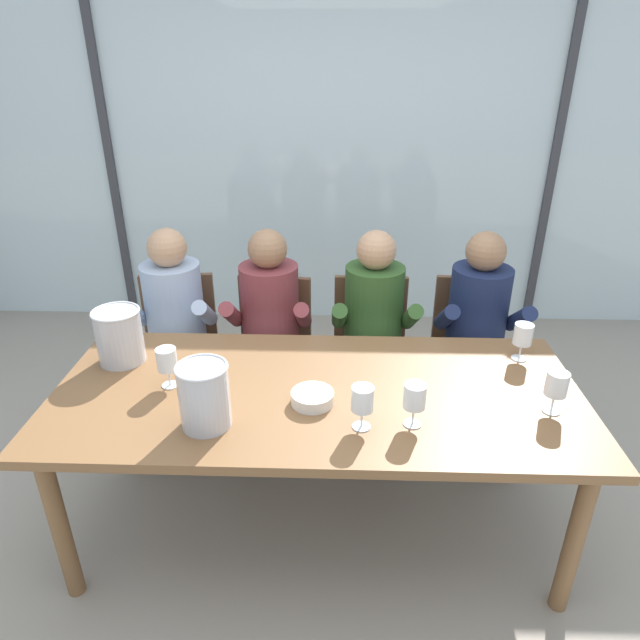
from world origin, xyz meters
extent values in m
plane|color=#9E9384|center=(0.00, 1.00, 0.00)|extent=(14.00, 14.00, 0.00)
cube|color=silver|center=(0.00, 2.33, 1.30)|extent=(7.38, 0.03, 2.60)
cube|color=#38383D|center=(-1.66, 2.31, 1.30)|extent=(0.06, 0.06, 2.60)
cube|color=#38383D|center=(1.66, 2.31, 1.30)|extent=(0.06, 0.06, 2.60)
cube|color=#568942|center=(0.00, 6.13, 0.77)|extent=(13.38, 2.40, 1.54)
cube|color=brown|center=(0.00, 0.00, 0.74)|extent=(2.18, 0.97, 0.04)
cylinder|color=brown|center=(-0.99, -0.39, 0.36)|extent=(0.07, 0.07, 0.72)
cylinder|color=brown|center=(0.99, -0.39, 0.36)|extent=(0.07, 0.07, 0.72)
cylinder|color=brown|center=(-0.99, 0.39, 0.36)|extent=(0.07, 0.07, 0.72)
cylinder|color=brown|center=(0.99, 0.39, 0.36)|extent=(0.07, 0.07, 0.72)
cube|color=brown|center=(-0.83, 0.79, 0.44)|extent=(0.49, 0.49, 0.03)
cube|color=brown|center=(-0.85, 0.99, 0.66)|extent=(0.42, 0.09, 0.42)
cylinder|color=brown|center=(-0.99, 0.58, 0.21)|extent=(0.04, 0.04, 0.43)
cylinder|color=brown|center=(-0.62, 0.63, 0.21)|extent=(0.04, 0.04, 0.43)
cylinder|color=brown|center=(-1.04, 0.96, 0.21)|extent=(0.04, 0.04, 0.43)
cylinder|color=brown|center=(-0.66, 1.01, 0.21)|extent=(0.04, 0.04, 0.43)
cube|color=brown|center=(-0.30, 0.78, 0.44)|extent=(0.48, 0.48, 0.03)
cube|color=brown|center=(-0.28, 0.98, 0.66)|extent=(0.42, 0.08, 0.42)
cylinder|color=brown|center=(-0.51, 0.61, 0.21)|extent=(0.04, 0.04, 0.43)
cylinder|color=brown|center=(-0.13, 0.58, 0.21)|extent=(0.04, 0.04, 0.43)
cylinder|color=brown|center=(-0.47, 0.99, 0.21)|extent=(0.04, 0.04, 0.43)
cylinder|color=brown|center=(-0.09, 0.95, 0.21)|extent=(0.04, 0.04, 0.43)
cube|color=brown|center=(0.27, 0.80, 0.44)|extent=(0.45, 0.45, 0.03)
cube|color=brown|center=(0.27, 1.00, 0.66)|extent=(0.42, 0.04, 0.42)
cylinder|color=brown|center=(0.07, 0.61, 0.21)|extent=(0.04, 0.04, 0.43)
cylinder|color=brown|center=(0.45, 0.61, 0.21)|extent=(0.04, 0.04, 0.43)
cylinder|color=brown|center=(0.08, 0.99, 0.21)|extent=(0.04, 0.04, 0.43)
cylinder|color=brown|center=(0.46, 0.99, 0.21)|extent=(0.04, 0.04, 0.43)
cube|color=brown|center=(0.84, 0.82, 0.44)|extent=(0.46, 0.46, 0.03)
cube|color=brown|center=(0.85, 1.02, 0.66)|extent=(0.42, 0.06, 0.42)
cylinder|color=brown|center=(0.64, 0.64, 0.21)|extent=(0.04, 0.04, 0.43)
cylinder|color=brown|center=(1.02, 0.62, 0.21)|extent=(0.04, 0.04, 0.43)
cylinder|color=brown|center=(0.66, 1.02, 0.21)|extent=(0.04, 0.04, 0.43)
cylinder|color=brown|center=(1.04, 1.00, 0.21)|extent=(0.04, 0.04, 0.43)
cylinder|color=#9EB2D1|center=(-0.83, 0.84, 0.73)|extent=(0.34, 0.34, 0.52)
sphere|color=tan|center=(-0.83, 0.84, 1.09)|extent=(0.21, 0.21, 0.21)
cube|color=#47423D|center=(-0.90, 0.63, 0.47)|extent=(0.15, 0.41, 0.13)
cube|color=#47423D|center=(-0.73, 0.64, 0.47)|extent=(0.15, 0.41, 0.13)
cylinder|color=#47423D|center=(-0.89, 0.43, 0.23)|extent=(0.10, 0.10, 0.45)
cylinder|color=#47423D|center=(-0.71, 0.44, 0.23)|extent=(0.10, 0.10, 0.45)
cylinder|color=#9EB2D1|center=(-1.01, 0.70, 0.76)|extent=(0.10, 0.33, 0.26)
cylinder|color=#9EB2D1|center=(-0.63, 0.73, 0.76)|extent=(0.10, 0.33, 0.26)
cylinder|color=brown|center=(-0.29, 0.84, 0.73)|extent=(0.32, 0.32, 0.52)
sphere|color=#936B4C|center=(-0.29, 0.84, 1.09)|extent=(0.21, 0.21, 0.21)
cube|color=#47423D|center=(-0.38, 0.63, 0.47)|extent=(0.13, 0.40, 0.13)
cube|color=#47423D|center=(-0.20, 0.64, 0.47)|extent=(0.13, 0.40, 0.13)
cylinder|color=#47423D|center=(-0.38, 0.43, 0.23)|extent=(0.10, 0.10, 0.45)
cylinder|color=#47423D|center=(-0.20, 0.44, 0.23)|extent=(0.10, 0.10, 0.45)
cylinder|color=brown|center=(-0.48, 0.71, 0.76)|extent=(0.08, 0.32, 0.26)
cylinder|color=brown|center=(-0.10, 0.72, 0.76)|extent=(0.08, 0.32, 0.26)
cylinder|color=#2D5123|center=(0.28, 0.84, 0.73)|extent=(0.32, 0.32, 0.52)
sphere|color=tan|center=(0.28, 0.84, 1.09)|extent=(0.21, 0.21, 0.21)
cube|color=#47423D|center=(0.19, 0.63, 0.47)|extent=(0.13, 0.40, 0.13)
cube|color=#47423D|center=(0.37, 0.64, 0.47)|extent=(0.13, 0.40, 0.13)
cylinder|color=#47423D|center=(0.19, 0.43, 0.23)|extent=(0.10, 0.10, 0.45)
cylinder|color=#47423D|center=(0.37, 0.44, 0.23)|extent=(0.10, 0.10, 0.45)
cylinder|color=#2D5123|center=(0.09, 0.71, 0.76)|extent=(0.08, 0.33, 0.26)
cylinder|color=#2D5123|center=(0.47, 0.72, 0.76)|extent=(0.08, 0.33, 0.26)
cylinder|color=#192347|center=(0.85, 0.84, 0.73)|extent=(0.32, 0.32, 0.52)
sphere|color=#936B4C|center=(0.85, 0.84, 1.09)|extent=(0.21, 0.21, 0.21)
cube|color=#47423D|center=(0.75, 0.64, 0.47)|extent=(0.14, 0.40, 0.13)
cube|color=#47423D|center=(0.93, 0.63, 0.47)|extent=(0.14, 0.40, 0.13)
cylinder|color=#47423D|center=(0.75, 0.44, 0.23)|extent=(0.10, 0.10, 0.45)
cylinder|color=#47423D|center=(0.93, 0.43, 0.23)|extent=(0.10, 0.10, 0.45)
cylinder|color=#192347|center=(0.65, 0.72, 0.76)|extent=(0.08, 0.33, 0.26)
cylinder|color=#192347|center=(1.03, 0.71, 0.76)|extent=(0.08, 0.33, 0.26)
cylinder|color=#B7B7BC|center=(-0.89, 0.21, 0.89)|extent=(0.20, 0.20, 0.24)
torus|color=silver|center=(-0.89, 0.21, 1.01)|extent=(0.21, 0.21, 0.01)
cylinder|color=#B7B7BC|center=(-0.40, -0.25, 0.89)|extent=(0.19, 0.19, 0.25)
torus|color=silver|center=(-0.40, -0.25, 1.01)|extent=(0.19, 0.19, 0.01)
cylinder|color=silver|center=(-0.01, -0.10, 0.79)|extent=(0.17, 0.17, 0.05)
cylinder|color=silver|center=(0.17, -0.25, 0.77)|extent=(0.07, 0.07, 0.00)
cylinder|color=silver|center=(0.17, -0.25, 0.81)|extent=(0.01, 0.01, 0.07)
cylinder|color=silver|center=(0.17, -0.25, 0.89)|extent=(0.08, 0.08, 0.09)
cylinder|color=silver|center=(0.37, -0.22, 0.77)|extent=(0.07, 0.07, 0.00)
cylinder|color=silver|center=(0.37, -0.22, 0.81)|extent=(0.01, 0.01, 0.07)
cylinder|color=silver|center=(0.37, -0.22, 0.89)|extent=(0.08, 0.08, 0.09)
cylinder|color=#E0D184|center=(0.37, -0.22, 0.86)|extent=(0.07, 0.07, 0.04)
cylinder|color=silver|center=(0.91, 0.29, 0.77)|extent=(0.07, 0.07, 0.00)
cylinder|color=silver|center=(0.91, 0.29, 0.81)|extent=(0.01, 0.01, 0.07)
cylinder|color=silver|center=(0.91, 0.29, 0.89)|extent=(0.08, 0.08, 0.09)
cylinder|color=maroon|center=(0.91, 0.29, 0.86)|extent=(0.07, 0.07, 0.04)
cylinder|color=silver|center=(0.92, -0.12, 0.77)|extent=(0.07, 0.07, 0.00)
cylinder|color=silver|center=(0.92, -0.12, 0.81)|extent=(0.01, 0.01, 0.07)
cylinder|color=silver|center=(0.92, -0.12, 0.89)|extent=(0.08, 0.08, 0.09)
cylinder|color=maroon|center=(0.92, -0.12, 0.86)|extent=(0.07, 0.07, 0.04)
cylinder|color=silver|center=(-0.62, 0.01, 0.77)|extent=(0.07, 0.07, 0.00)
cylinder|color=silver|center=(-0.62, 0.01, 0.81)|extent=(0.01, 0.01, 0.07)
cylinder|color=silver|center=(-0.62, 0.01, 0.89)|extent=(0.08, 0.08, 0.09)
cylinder|color=#560C1E|center=(-0.62, 0.01, 0.86)|extent=(0.07, 0.07, 0.04)
camera|label=1|loc=(0.08, -1.93, 2.02)|focal=31.07mm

